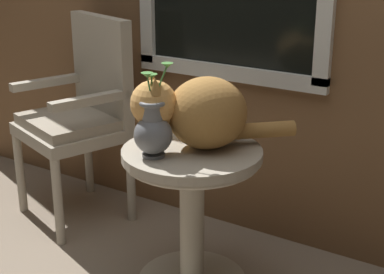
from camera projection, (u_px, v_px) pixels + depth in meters
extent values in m
cube|color=silver|center=(227.00, 72.00, 2.67)|extent=(0.97, 0.03, 0.07)
cylinder|color=#B2A893|center=(192.00, 220.00, 2.32)|extent=(0.10, 0.10, 0.54)
cylinder|color=#B2A893|center=(192.00, 154.00, 2.23)|extent=(0.55, 0.55, 0.03)
torus|color=#B2A893|center=(192.00, 160.00, 2.24)|extent=(0.53, 0.53, 0.02)
cylinder|color=#B2A893|center=(20.00, 173.00, 3.00)|extent=(0.04, 0.04, 0.43)
cylinder|color=#B2A893|center=(58.00, 202.00, 2.67)|extent=(0.04, 0.04, 0.43)
cylinder|color=#B2A893|center=(88.00, 156.00, 3.23)|extent=(0.04, 0.04, 0.43)
cylinder|color=#B2A893|center=(131.00, 181.00, 2.90)|extent=(0.04, 0.04, 0.43)
cube|color=#B2A893|center=(71.00, 132.00, 2.87)|extent=(0.60, 0.58, 0.06)
cube|color=tan|center=(71.00, 121.00, 2.85)|extent=(0.55, 0.52, 0.05)
cube|color=#B2A893|center=(102.00, 69.00, 2.88)|extent=(0.48, 0.21, 0.52)
cube|color=#B2A893|center=(49.00, 82.00, 2.96)|extent=(0.18, 0.40, 0.04)
cube|color=#B2A893|center=(90.00, 100.00, 2.64)|extent=(0.18, 0.40, 0.04)
ellipsoid|color=#AD7A3D|center=(207.00, 113.00, 2.20)|extent=(0.42, 0.41, 0.28)
sphere|color=#E2A356|center=(154.00, 104.00, 2.14)|extent=(0.18, 0.18, 0.18)
cone|color=#AD7A3D|center=(152.00, 80.00, 2.16)|extent=(0.06, 0.06, 0.06)
cone|color=#AD7A3D|center=(155.00, 86.00, 2.07)|extent=(0.06, 0.06, 0.06)
cylinder|color=#AD7A3D|center=(260.00, 130.00, 2.26)|extent=(0.24, 0.24, 0.06)
cylinder|color=slate|center=(154.00, 155.00, 2.15)|extent=(0.09, 0.09, 0.01)
ellipsoid|color=slate|center=(153.00, 135.00, 2.13)|extent=(0.14, 0.14, 0.14)
cylinder|color=slate|center=(153.00, 112.00, 2.10)|extent=(0.08, 0.08, 0.07)
torus|color=slate|center=(152.00, 103.00, 2.08)|extent=(0.10, 0.10, 0.02)
cylinder|color=#47893D|center=(150.00, 89.00, 2.07)|extent=(0.02, 0.02, 0.10)
cone|color=#47893D|center=(147.00, 75.00, 2.05)|extent=(0.04, 0.04, 0.02)
cylinder|color=#47893D|center=(152.00, 90.00, 2.09)|extent=(0.03, 0.04, 0.09)
cone|color=#47893D|center=(151.00, 76.00, 2.09)|extent=(0.04, 0.04, 0.02)
cylinder|color=#47893D|center=(160.00, 84.00, 2.08)|extent=(0.04, 0.06, 0.13)
cone|color=#47893D|center=(167.00, 65.00, 2.07)|extent=(0.04, 0.04, 0.02)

